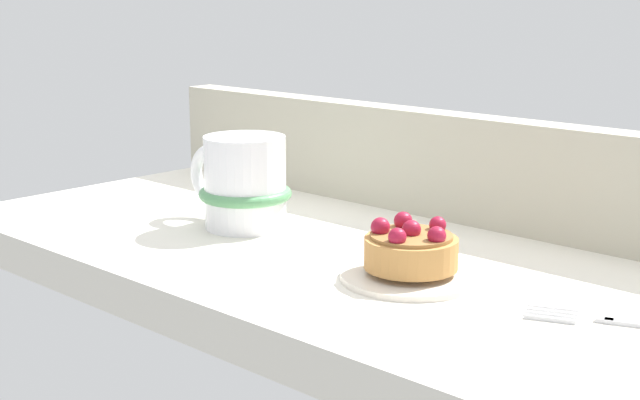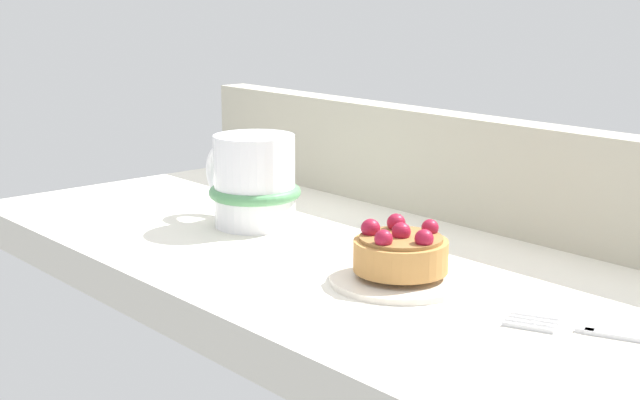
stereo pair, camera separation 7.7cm
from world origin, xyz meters
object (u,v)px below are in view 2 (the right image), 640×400
at_px(raspberry_tart, 400,251).
at_px(coffee_mug, 253,182).
at_px(dessert_plate, 400,277).
at_px(dessert_fork, 630,335).

distance_m(raspberry_tart, coffee_mug, 0.22).
xyz_separation_m(dessert_plate, raspberry_tart, (-0.00, -0.00, 0.02)).
relative_size(raspberry_tart, dessert_fork, 0.46).
bearing_deg(dessert_fork, dessert_plate, -171.68).
relative_size(raspberry_tart, coffee_mug, 0.60).
bearing_deg(dessert_plate, raspberry_tart, -167.84).
xyz_separation_m(raspberry_tart, coffee_mug, (-0.21, 0.02, 0.02)).
bearing_deg(coffee_mug, dessert_fork, 0.84).
distance_m(coffee_mug, dessert_fork, 0.40).
height_order(raspberry_tart, dessert_fork, raspberry_tart).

